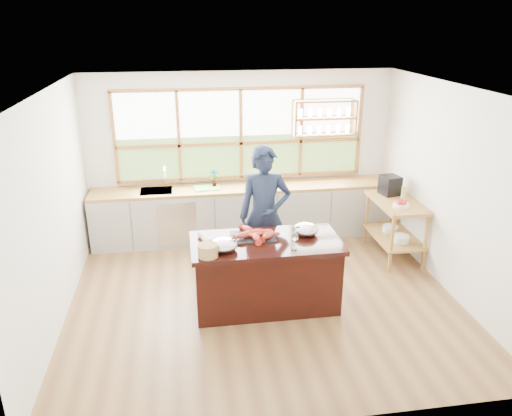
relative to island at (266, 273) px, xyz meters
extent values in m
plane|color=olive|center=(0.00, 0.20, -0.45)|extent=(5.00, 5.00, 0.00)
cube|color=silver|center=(0.00, 2.45, 0.90)|extent=(5.00, 0.02, 2.70)
cube|color=silver|center=(0.00, -2.05, 0.90)|extent=(5.00, 0.02, 2.70)
cube|color=silver|center=(-2.50, 0.20, 0.90)|extent=(0.02, 4.50, 2.70)
cube|color=silver|center=(2.50, 0.20, 0.90)|extent=(0.02, 4.50, 2.70)
cube|color=white|center=(0.00, 0.20, 2.25)|extent=(5.00, 4.50, 0.02)
cube|color=#A7643C|center=(0.00, 2.42, 1.25)|extent=(4.05, 0.06, 1.50)
cube|color=white|center=(0.00, 2.44, 1.59)|extent=(3.98, 0.01, 0.75)
cube|color=#3A5D20|center=(0.00, 2.44, 0.87)|extent=(3.98, 0.01, 0.70)
cube|color=#A7643C|center=(1.35, 2.31, 1.77)|extent=(1.00, 0.28, 0.03)
cube|color=#A7643C|center=(1.35, 2.31, 1.50)|extent=(1.00, 0.28, 0.03)
cube|color=#A7643C|center=(1.35, 2.31, 1.22)|extent=(1.00, 0.28, 0.03)
cube|color=#A7643C|center=(0.85, 2.31, 1.50)|extent=(0.03, 0.28, 0.55)
cube|color=#A7643C|center=(1.85, 2.31, 1.50)|extent=(0.03, 0.28, 0.55)
cube|color=#AFADA6|center=(0.00, 2.14, -0.03)|extent=(4.90, 0.62, 0.85)
cube|color=#BBBCC2|center=(-1.10, 1.82, -0.02)|extent=(0.60, 0.01, 0.72)
cube|color=#A87F39|center=(0.00, 2.14, 0.42)|extent=(4.90, 0.62, 0.05)
cube|color=#BBBCC2|center=(-1.40, 2.14, 0.37)|extent=(0.50, 0.42, 0.16)
cube|color=#A87F39|center=(2.45, 0.60, 0.00)|extent=(0.04, 0.04, 0.90)
cube|color=#A87F39|center=(2.45, 1.60, 0.00)|extent=(0.04, 0.04, 0.90)
cube|color=#A87F39|center=(1.93, 0.60, 0.00)|extent=(0.04, 0.04, 0.90)
cube|color=#A87F39|center=(1.93, 1.60, 0.00)|extent=(0.04, 0.04, 0.90)
cube|color=#A87F39|center=(2.19, 1.10, -0.13)|extent=(0.62, 1.10, 0.03)
cube|color=#A87F39|center=(2.19, 1.10, 0.42)|extent=(0.62, 1.10, 0.05)
cylinder|color=white|center=(2.19, 0.85, -0.07)|extent=(0.24, 0.24, 0.11)
cylinder|color=white|center=(2.19, 1.25, -0.07)|extent=(0.24, 0.24, 0.09)
cube|color=black|center=(0.00, 0.00, -0.03)|extent=(1.77, 0.82, 0.84)
cube|color=black|center=(0.00, 0.00, 0.42)|extent=(1.85, 0.90, 0.06)
imported|color=#161E35|center=(0.10, 0.68, 0.51)|extent=(0.75, 0.54, 1.93)
imported|color=slate|center=(-0.48, 2.20, 0.59)|extent=(0.17, 0.13, 0.30)
cube|color=#5EC948|center=(-0.60, 2.14, 0.45)|extent=(0.43, 0.34, 0.01)
cube|color=black|center=(2.19, 1.42, 0.59)|extent=(0.31, 0.32, 0.30)
cylinder|color=#9AA94C|center=(2.24, 1.04, 0.57)|extent=(0.07, 0.07, 0.26)
cylinder|color=white|center=(2.14, 0.87, 0.47)|extent=(0.24, 0.24, 0.05)
sphere|color=red|center=(2.19, 0.87, 0.52)|extent=(0.07, 0.07, 0.07)
sphere|color=red|center=(2.16, 0.92, 0.52)|extent=(0.07, 0.07, 0.07)
sphere|color=red|center=(2.10, 0.90, 0.52)|extent=(0.07, 0.07, 0.07)
sphere|color=red|center=(2.10, 0.84, 0.52)|extent=(0.07, 0.07, 0.07)
sphere|color=red|center=(2.16, 0.82, 0.52)|extent=(0.07, 0.07, 0.07)
cube|color=black|center=(-0.14, 0.14, 0.45)|extent=(0.56, 0.41, 0.02)
ellipsoid|color=#D24725|center=(-0.26, 0.09, 0.50)|extent=(0.23, 0.15, 0.08)
ellipsoid|color=#D24725|center=(-0.06, 0.16, 0.50)|extent=(0.23, 0.14, 0.08)
ellipsoid|color=#D24725|center=(0.04, 0.04, 0.50)|extent=(0.21, 0.21, 0.08)
ellipsoid|color=#D24725|center=(-0.19, 0.26, 0.50)|extent=(0.18, 0.23, 0.08)
ellipsoid|color=#D24725|center=(-0.12, 0.00, 0.50)|extent=(0.11, 0.22, 0.08)
ellipsoid|color=#BBBCC2|center=(-0.53, -0.18, 0.52)|extent=(0.33, 0.33, 0.16)
ellipsoid|color=#BBBCC2|center=(0.53, 0.12, 0.51)|extent=(0.32, 0.32, 0.15)
cylinder|color=white|center=(0.29, -0.29, 0.45)|extent=(0.06, 0.06, 0.01)
cylinder|color=white|center=(0.29, -0.29, 0.52)|extent=(0.01, 0.01, 0.13)
ellipsoid|color=white|center=(0.29, -0.29, 0.62)|extent=(0.08, 0.08, 0.10)
cylinder|color=tan|center=(-0.73, -0.31, 0.52)|extent=(0.23, 0.23, 0.15)
cylinder|color=white|center=(-0.74, 0.12, 0.49)|extent=(0.18, 0.31, 0.08)
camera|label=1|loc=(-0.97, -5.50, 3.03)|focal=35.00mm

